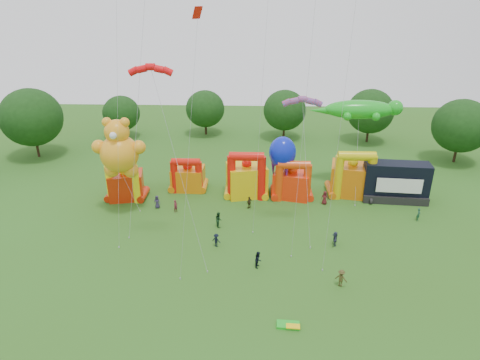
{
  "coord_description": "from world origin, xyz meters",
  "views": [
    {
      "loc": [
        1.98,
        -27.9,
        26.82
      ],
      "look_at": [
        0.33,
        18.0,
        6.52
      ],
      "focal_mm": 32.0,
      "sensor_mm": 36.0,
      "label": 1
    }
  ],
  "objects_px": {
    "teddy_bear_kite": "(119,151)",
    "gecko_kite": "(358,134)",
    "bouncy_castle_0": "(126,184)",
    "stage_trailer": "(396,182)",
    "spectator_0": "(157,202)",
    "bouncy_castle_2": "(247,178)",
    "spectator_4": "(249,202)",
    "octopus_kite": "(280,161)"
  },
  "relations": [
    {
      "from": "bouncy_castle_2",
      "to": "bouncy_castle_0",
      "type": "bearing_deg",
      "value": -174.3
    },
    {
      "from": "octopus_kite",
      "to": "spectator_0",
      "type": "distance_m",
      "value": 17.6
    },
    {
      "from": "teddy_bear_kite",
      "to": "spectator_0",
      "type": "bearing_deg",
      "value": 15.13
    },
    {
      "from": "bouncy_castle_2",
      "to": "gecko_kite",
      "type": "relative_size",
      "value": 0.53
    },
    {
      "from": "bouncy_castle_2",
      "to": "spectator_0",
      "type": "distance_m",
      "value": 12.87
    },
    {
      "from": "teddy_bear_kite",
      "to": "spectator_0",
      "type": "distance_m",
      "value": 8.63
    },
    {
      "from": "spectator_4",
      "to": "octopus_kite",
      "type": "bearing_deg",
      "value": 177.03
    },
    {
      "from": "gecko_kite",
      "to": "spectator_0",
      "type": "height_order",
      "value": "gecko_kite"
    },
    {
      "from": "gecko_kite",
      "to": "spectator_4",
      "type": "bearing_deg",
      "value": -155.09
    },
    {
      "from": "teddy_bear_kite",
      "to": "gecko_kite",
      "type": "distance_m",
      "value": 32.71
    },
    {
      "from": "teddy_bear_kite",
      "to": "gecko_kite",
      "type": "height_order",
      "value": "teddy_bear_kite"
    },
    {
      "from": "octopus_kite",
      "to": "spectator_0",
      "type": "relative_size",
      "value": 4.97
    },
    {
      "from": "bouncy_castle_0",
      "to": "stage_trailer",
      "type": "xyz_separation_m",
      "value": [
        37.52,
        0.96,
        0.41
      ]
    },
    {
      "from": "stage_trailer",
      "to": "octopus_kite",
      "type": "height_order",
      "value": "octopus_kite"
    },
    {
      "from": "bouncy_castle_2",
      "to": "spectator_4",
      "type": "xyz_separation_m",
      "value": [
        0.47,
        -4.09,
        -1.79
      ]
    },
    {
      "from": "bouncy_castle_2",
      "to": "stage_trailer",
      "type": "xyz_separation_m",
      "value": [
        20.65,
        -0.72,
        0.02
      ]
    },
    {
      "from": "spectator_4",
      "to": "spectator_0",
      "type": "bearing_deg",
      "value": -43.58
    },
    {
      "from": "teddy_bear_kite",
      "to": "bouncy_castle_0",
      "type": "bearing_deg",
      "value": 104.29
    },
    {
      "from": "spectator_0",
      "to": "octopus_kite",
      "type": "bearing_deg",
      "value": 18.53
    },
    {
      "from": "bouncy_castle_0",
      "to": "spectator_4",
      "type": "relative_size",
      "value": 3.45
    },
    {
      "from": "bouncy_castle_2",
      "to": "teddy_bear_kite",
      "type": "bearing_deg",
      "value": -160.81
    },
    {
      "from": "bouncy_castle_2",
      "to": "stage_trailer",
      "type": "bearing_deg",
      "value": -2.0
    },
    {
      "from": "bouncy_castle_0",
      "to": "bouncy_castle_2",
      "type": "xyz_separation_m",
      "value": [
        16.87,
        1.68,
        0.39
      ]
    },
    {
      "from": "bouncy_castle_0",
      "to": "spectator_4",
      "type": "distance_m",
      "value": 17.56
    },
    {
      "from": "spectator_4",
      "to": "teddy_bear_kite",
      "type": "bearing_deg",
      "value": -40.27
    },
    {
      "from": "octopus_kite",
      "to": "spectator_0",
      "type": "xyz_separation_m",
      "value": [
        -16.52,
        -4.12,
        -4.46
      ]
    },
    {
      "from": "bouncy_castle_0",
      "to": "teddy_bear_kite",
      "type": "height_order",
      "value": "teddy_bear_kite"
    },
    {
      "from": "bouncy_castle_0",
      "to": "stage_trailer",
      "type": "height_order",
      "value": "bouncy_castle_0"
    },
    {
      "from": "octopus_kite",
      "to": "bouncy_castle_0",
      "type": "bearing_deg",
      "value": -176.43
    },
    {
      "from": "stage_trailer",
      "to": "gecko_kite",
      "type": "distance_m",
      "value": 8.42
    },
    {
      "from": "bouncy_castle_2",
      "to": "octopus_kite",
      "type": "bearing_deg",
      "value": -4.31
    },
    {
      "from": "bouncy_castle_0",
      "to": "bouncy_castle_2",
      "type": "height_order",
      "value": "bouncy_castle_2"
    },
    {
      "from": "bouncy_castle_2",
      "to": "gecko_kite",
      "type": "distance_m",
      "value": 16.97
    },
    {
      "from": "bouncy_castle_2",
      "to": "octopus_kite",
      "type": "distance_m",
      "value": 5.34
    },
    {
      "from": "octopus_kite",
      "to": "spectator_4",
      "type": "bearing_deg",
      "value": -137.66
    },
    {
      "from": "stage_trailer",
      "to": "octopus_kite",
      "type": "distance_m",
      "value": 16.3
    },
    {
      "from": "stage_trailer",
      "to": "octopus_kite",
      "type": "xyz_separation_m",
      "value": [
        -16.07,
        0.38,
        2.71
      ]
    },
    {
      "from": "stage_trailer",
      "to": "spectator_0",
      "type": "height_order",
      "value": "stage_trailer"
    },
    {
      "from": "stage_trailer",
      "to": "teddy_bear_kite",
      "type": "xyz_separation_m",
      "value": [
        -36.54,
        -4.81,
        5.84
      ]
    },
    {
      "from": "bouncy_castle_0",
      "to": "spectator_0",
      "type": "bearing_deg",
      "value": -29.42
    },
    {
      "from": "teddy_bear_kite",
      "to": "gecko_kite",
      "type": "bearing_deg",
      "value": 15.09
    },
    {
      "from": "teddy_bear_kite",
      "to": "spectator_4",
      "type": "bearing_deg",
      "value": 5.04
    }
  ]
}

